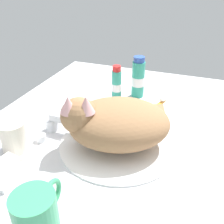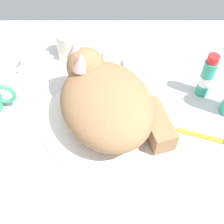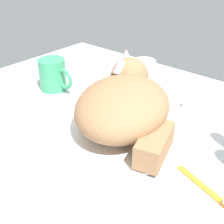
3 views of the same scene
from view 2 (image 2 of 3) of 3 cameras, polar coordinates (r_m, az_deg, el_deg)
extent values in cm
cube|color=silver|center=(67.29, -1.15, -2.65)|extent=(110.00, 82.50, 3.00)
cylinder|color=white|center=(65.68, -1.17, -1.63)|extent=(30.53, 30.53, 1.00)
cylinder|color=silver|center=(78.42, -1.06, 10.55)|extent=(3.60, 3.60, 3.37)
cube|color=silver|center=(73.69, -1.11, 10.13)|extent=(2.00, 7.88, 2.00)
cylinder|color=silver|center=(79.23, -5.27, 10.07)|extent=(2.80, 2.80, 1.80)
cylinder|color=silver|center=(79.06, 3.18, 10.12)|extent=(2.80, 2.80, 1.80)
ellipsoid|color=#936B47|center=(60.99, -1.26, 1.78)|extent=(27.55, 30.83, 11.04)
sphere|color=#936B47|center=(64.93, -5.50, 9.16)|extent=(11.59, 11.59, 8.99)
ellipsoid|color=white|center=(64.78, -4.91, 7.09)|extent=(6.69, 7.22, 4.94)
cone|color=#DB9E9E|center=(60.66, -6.63, 10.26)|extent=(5.22, 5.22, 4.05)
cone|color=#DB9E9E|center=(63.71, -7.70, 12.47)|extent=(5.22, 5.22, 4.05)
cube|color=#936B47|center=(62.03, 8.81, -2.44)|extent=(8.12, 12.81, 4.90)
ellipsoid|color=white|center=(68.71, 4.90, 4.76)|extent=(5.35, 6.51, 4.41)
torus|color=#389966|center=(70.28, -21.37, 3.33)|extent=(5.99, 1.00, 5.99)
cylinder|color=silver|center=(80.89, -9.09, 13.33)|extent=(6.38, 6.38, 7.72)
cube|color=white|center=(81.58, -15.32, 9.38)|extent=(9.00, 6.40, 1.20)
cube|color=white|center=(80.38, -15.60, 10.38)|extent=(7.29, 5.58, 2.58)
cylinder|color=teal|center=(71.86, 18.49, 6.57)|extent=(3.22, 3.22, 10.37)
cylinder|color=white|center=(72.21, 18.39, 6.28)|extent=(3.29, 3.29, 2.59)
cylinder|color=red|center=(67.97, 19.78, 10.19)|extent=(2.74, 2.74, 1.80)
cube|color=orange|center=(66.53, 18.52, -4.74)|extent=(12.91, 5.33, 0.80)
camera|label=1|loc=(0.59, -66.59, 9.47)|focal=41.67mm
camera|label=3|loc=(0.38, 76.64, -20.68)|focal=48.63mm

